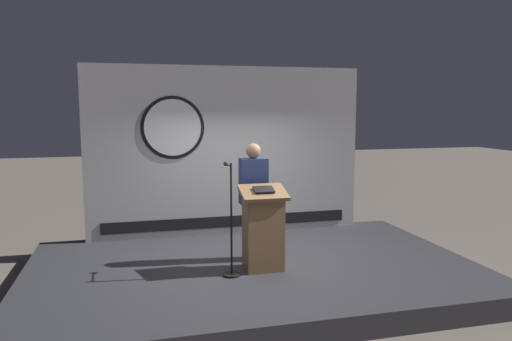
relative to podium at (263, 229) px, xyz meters
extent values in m
plane|color=#6B6056|center=(-0.09, 0.24, -0.87)|extent=(40.00, 40.00, 0.00)
cube|color=#333338|center=(-0.09, 0.24, -0.72)|extent=(6.40, 4.00, 0.30)
cube|color=silver|center=(-0.09, 2.09, 0.91)|extent=(4.90, 0.10, 2.98)
cylinder|color=black|center=(-1.05, 2.03, 1.34)|extent=(1.08, 0.02, 1.08)
cylinder|color=white|center=(-1.05, 2.03, 1.34)|extent=(0.97, 0.02, 0.97)
cube|color=black|center=(-0.09, 2.03, -0.35)|extent=(4.41, 0.02, 0.20)
cube|color=olive|center=(0.00, 0.00, -0.04)|extent=(0.52, 0.40, 1.07)
cube|color=olive|center=(0.00, 0.00, 0.52)|extent=(0.64, 0.50, 0.18)
cube|color=black|center=(0.00, -0.02, 0.57)|extent=(0.28, 0.20, 0.08)
cylinder|color=black|center=(-0.02, 0.48, -0.15)|extent=(0.26, 0.26, 0.85)
cube|color=navy|center=(-0.02, 0.48, 0.61)|extent=(0.40, 0.24, 0.67)
sphere|color=#997051|center=(-0.02, 0.48, 1.06)|extent=(0.22, 0.22, 0.22)
cylinder|color=black|center=(-0.48, -0.15, -0.56)|extent=(0.24, 0.24, 0.02)
cylinder|color=black|center=(-0.48, -0.15, 0.20)|extent=(0.03, 0.03, 1.54)
cylinder|color=black|center=(-0.48, 0.02, 0.91)|extent=(0.02, 0.35, 0.02)
sphere|color=#262626|center=(-0.48, 0.20, 0.91)|extent=(0.07, 0.07, 0.07)
camera|label=1|loc=(-1.76, -6.39, 1.70)|focal=34.19mm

